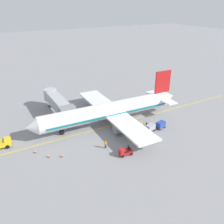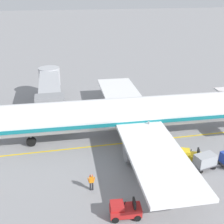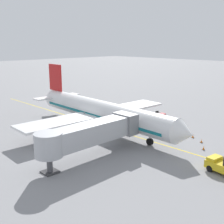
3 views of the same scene
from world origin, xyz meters
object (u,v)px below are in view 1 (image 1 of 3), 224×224
(baggage_cart_front, at_px, (150,127))
(baggage_tug_lead, at_px, (125,152))
(safety_cone_nose_left, at_px, (62,156))
(ground_crew_wing_walker, at_px, (106,144))
(ground_crew_loader, at_px, (151,137))
(parked_airliner, at_px, (110,111))
(baggage_cart_second_in_train, at_px, (161,124))
(baggage_tug_trailing, at_px, (143,127))
(jet_bridge, at_px, (58,102))
(safety_cone_wing_tip, at_px, (48,156))
(safety_cone_nose_right, at_px, (35,151))

(baggage_cart_front, bearing_deg, baggage_tug_lead, 116.63)
(baggage_tug_lead, bearing_deg, safety_cone_nose_left, 63.60)
(baggage_tug_lead, bearing_deg, baggage_cart_front, -63.37)
(ground_crew_wing_walker, distance_m, safety_cone_nose_left, 8.53)
(ground_crew_loader, bearing_deg, safety_cone_nose_left, 78.07)
(ground_crew_wing_walker, bearing_deg, safety_cone_nose_left, 80.52)
(parked_airliner, height_order, baggage_cart_second_in_train, parked_airliner)
(parked_airliner, relative_size, baggage_cart_second_in_train, 12.52)
(baggage_tug_trailing, distance_m, baggage_cart_front, 1.66)
(parked_airliner, height_order, baggage_tug_lead, parked_airliner)
(jet_bridge, height_order, ground_crew_loader, jet_bridge)
(parked_airliner, relative_size, jet_bridge, 2.37)
(safety_cone_wing_tip, bearing_deg, baggage_cart_front, -94.00)
(baggage_tug_trailing, bearing_deg, baggage_cart_second_in_train, -110.23)
(parked_airliner, bearing_deg, safety_cone_nose_right, 101.33)
(ground_crew_loader, height_order, safety_cone_wing_tip, ground_crew_loader)
(baggage_tug_lead, bearing_deg, safety_cone_nose_right, 58.13)
(baggage_tug_lead, bearing_deg, baggage_cart_second_in_train, -69.13)
(baggage_tug_trailing, distance_m, ground_crew_wing_walker, 10.95)
(ground_crew_loader, bearing_deg, ground_crew_wing_walker, 75.88)
(baggage_cart_front, xyz_separation_m, safety_cone_wing_tip, (1.55, 22.16, -0.66))
(baggage_cart_second_in_train, bearing_deg, safety_cone_nose_left, 88.81)
(baggage_tug_trailing, distance_m, safety_cone_nose_left, 19.11)
(baggage_cart_second_in_train, bearing_deg, parked_airliner, 48.11)
(parked_airliner, height_order, ground_crew_loader, parked_airliner)
(parked_airliner, bearing_deg, ground_crew_wing_walker, 146.59)
(baggage_cart_front, height_order, ground_crew_wing_walker, ground_crew_wing_walker)
(baggage_cart_second_in_train, relative_size, ground_crew_loader, 1.76)
(baggage_tug_lead, height_order, baggage_tug_trailing, same)
(jet_bridge, height_order, safety_cone_nose_right, jet_bridge)
(parked_airliner, distance_m, ground_crew_loader, 11.84)
(baggage_tug_trailing, bearing_deg, parked_airliner, 37.46)
(parked_airliner, bearing_deg, baggage_tug_lead, 163.68)
(baggage_cart_second_in_train, height_order, safety_cone_nose_right, baggage_cart_second_in_train)
(safety_cone_wing_tip, bearing_deg, baggage_cart_second_in_train, -93.67)
(baggage_cart_second_in_train, bearing_deg, ground_crew_loader, 121.94)
(parked_airliner, bearing_deg, safety_cone_nose_left, 117.44)
(baggage_tug_trailing, relative_size, baggage_cart_front, 0.93)
(safety_cone_nose_left, height_order, safety_cone_wing_tip, same)
(jet_bridge, relative_size, baggage_cart_front, 5.28)
(baggage_tug_trailing, xyz_separation_m, ground_crew_loader, (-4.66, 1.42, 0.24))
(baggage_cart_second_in_train, bearing_deg, safety_cone_wing_tip, 86.33)
(baggage_cart_second_in_train, xyz_separation_m, safety_cone_nose_left, (0.48, 22.88, -0.66))
(baggage_tug_lead, height_order, safety_cone_wing_tip, baggage_tug_lead)
(baggage_tug_lead, xyz_separation_m, safety_cone_wing_tip, (6.33, 12.62, -0.42))
(baggage_tug_lead, bearing_deg, baggage_tug_trailing, -54.53)
(safety_cone_nose_right, bearing_deg, jet_bridge, -33.66)
(baggage_tug_trailing, bearing_deg, jet_bridge, 40.29)
(ground_crew_loader, xyz_separation_m, safety_cone_nose_right, (7.47, 21.55, -0.66))
(jet_bridge, distance_m, baggage_cart_front, 23.29)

